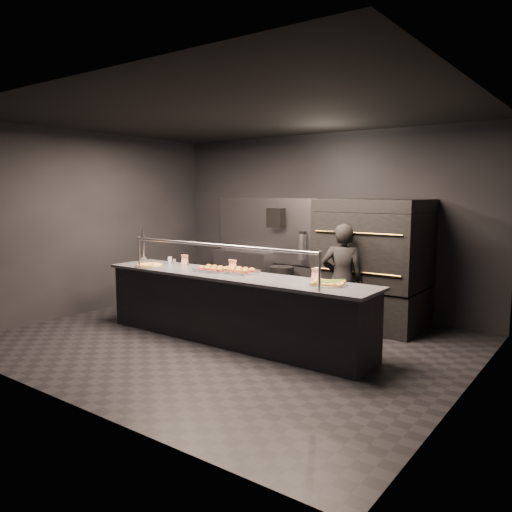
% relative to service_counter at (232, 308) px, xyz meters
% --- Properties ---
extents(room, '(6.04, 6.00, 3.00)m').
position_rel_service_counter_xyz_m(room, '(-0.02, 0.05, 1.03)').
color(room, black).
rests_on(room, ground).
extents(service_counter, '(4.10, 0.78, 1.37)m').
position_rel_service_counter_xyz_m(service_counter, '(0.00, 0.00, 0.00)').
color(service_counter, black).
rests_on(service_counter, ground).
extents(pizza_oven, '(1.50, 1.23, 1.91)m').
position_rel_service_counter_xyz_m(pizza_oven, '(1.20, 1.90, 0.50)').
color(pizza_oven, black).
rests_on(pizza_oven, ground).
extents(prep_shelf, '(1.20, 0.35, 0.90)m').
position_rel_service_counter_xyz_m(prep_shelf, '(-1.60, 2.32, -0.01)').
color(prep_shelf, '#99999E').
rests_on(prep_shelf, ground).
extents(towel_dispenser, '(0.30, 0.20, 0.35)m').
position_rel_service_counter_xyz_m(towel_dispenser, '(-0.90, 2.39, 1.09)').
color(towel_dispenser, black).
rests_on(towel_dispenser, room).
extents(fire_extinguisher, '(0.14, 0.14, 0.51)m').
position_rel_service_counter_xyz_m(fire_extinguisher, '(-0.35, 2.40, 0.60)').
color(fire_extinguisher, '#B2B2B7').
rests_on(fire_extinguisher, room).
extents(beer_tap, '(0.14, 0.20, 0.54)m').
position_rel_service_counter_xyz_m(beer_tap, '(-1.95, 0.17, 0.61)').
color(beer_tap, silver).
rests_on(beer_tap, service_counter).
extents(round_pizza, '(0.43, 0.43, 0.03)m').
position_rel_service_counter_xyz_m(round_pizza, '(-1.45, -0.15, 0.47)').
color(round_pizza, silver).
rests_on(round_pizza, service_counter).
extents(slider_tray_a, '(0.56, 0.48, 0.08)m').
position_rel_service_counter_xyz_m(slider_tray_a, '(-0.36, 0.05, 0.49)').
color(slider_tray_a, silver).
rests_on(slider_tray_a, service_counter).
extents(slider_tray_b, '(0.58, 0.50, 0.08)m').
position_rel_service_counter_xyz_m(slider_tray_b, '(-0.00, 0.15, 0.49)').
color(slider_tray_b, silver).
rests_on(slider_tray_b, service_counter).
extents(square_pizza, '(0.47, 0.47, 0.05)m').
position_rel_service_counter_xyz_m(square_pizza, '(1.40, 0.10, 0.47)').
color(square_pizza, silver).
rests_on(square_pizza, service_counter).
extents(condiment_jar, '(0.16, 0.06, 0.11)m').
position_rel_service_counter_xyz_m(condiment_jar, '(-1.37, 0.21, 0.51)').
color(condiment_jar, silver).
rests_on(condiment_jar, service_counter).
extents(tent_cards, '(2.40, 0.04, 0.15)m').
position_rel_service_counter_xyz_m(tent_cards, '(-0.08, 0.28, 0.53)').
color(tent_cards, white).
rests_on(tent_cards, service_counter).
extents(trash_bin, '(0.42, 0.42, 0.71)m').
position_rel_service_counter_xyz_m(trash_bin, '(-0.61, 2.16, -0.11)').
color(trash_bin, black).
rests_on(trash_bin, ground).
extents(worker, '(0.68, 0.58, 1.58)m').
position_rel_service_counter_xyz_m(worker, '(1.06, 1.14, 0.33)').
color(worker, black).
rests_on(worker, ground).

